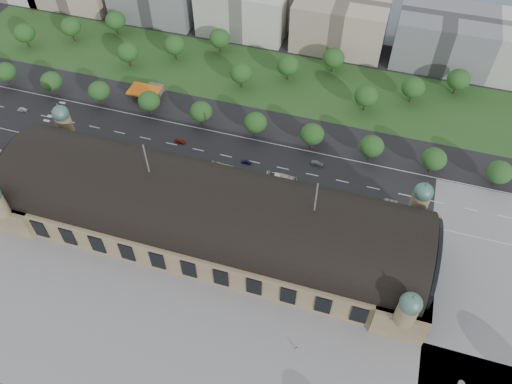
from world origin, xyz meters
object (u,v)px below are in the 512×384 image
(parked_car_3, at_px, (113,155))
(parked_car_6, at_px, (137,167))
(traffic_car_0, at_px, (23,109))
(traffic_car_6, at_px, (390,202))
(parked_car_5, at_px, (175,168))
(bus_west, at_px, (229,175))
(pedestrian_0, at_px, (296,348))
(parked_car_2, at_px, (128,158))
(traffic_car_5, at_px, (317,163))
(parked_car_1, at_px, (76,153))
(pedestrian_2, at_px, (463,384))
(parked_car_4, at_px, (121,156))
(traffic_car_4, at_px, (246,162))
(bus_mid, at_px, (226,170))
(traffic_car_3, at_px, (180,141))
(parked_car_0, at_px, (113,154))
(petrol_station, at_px, (150,90))
(bus_east, at_px, (281,179))

(parked_car_3, xyz_separation_m, parked_car_6, (12.23, -3.59, -0.04))
(traffic_car_0, height_order, traffic_car_6, traffic_car_0)
(parked_car_3, height_order, parked_car_5, parked_car_5)
(parked_car_3, height_order, bus_west, bus_west)
(traffic_car_0, distance_m, parked_car_3, 53.84)
(traffic_car_0, xyz_separation_m, bus_west, (101.09, -11.69, 1.07))
(pedestrian_0, bearing_deg, parked_car_2, 121.45)
(traffic_car_5, xyz_separation_m, parked_car_1, (-95.42, -22.89, -0.11))
(pedestrian_2, bearing_deg, parked_car_3, 31.61)
(traffic_car_6, height_order, parked_car_2, traffic_car_6)
(traffic_car_5, xyz_separation_m, traffic_car_6, (30.40, -11.48, -0.08))
(parked_car_4, bearing_deg, traffic_car_4, 75.15)
(traffic_car_0, bearing_deg, pedestrian_0, 69.16)
(traffic_car_6, bearing_deg, bus_mid, -83.99)
(traffic_car_0, relative_size, parked_car_5, 0.74)
(parked_car_3, distance_m, bus_west, 49.20)
(traffic_car_0, xyz_separation_m, pedestrian_0, (143.13, -72.12, 0.16))
(traffic_car_3, xyz_separation_m, parked_car_0, (-23.54, -14.91, 0.05))
(parked_car_1, distance_m, bus_west, 64.25)
(traffic_car_6, bearing_deg, petrol_station, -103.22)
(traffic_car_0, relative_size, traffic_car_6, 0.83)
(petrol_station, xyz_separation_m, parked_car_5, (29.15, -40.28, -2.14))
(traffic_car_3, xyz_separation_m, parked_car_2, (-16.41, -15.22, 0.00))
(parked_car_1, xyz_separation_m, parked_car_6, (27.06, 0.00, -0.05))
(parked_car_2, height_order, parked_car_4, parked_car_2)
(bus_west, distance_m, bus_mid, 2.97)
(bus_west, bearing_deg, traffic_car_0, 78.52)
(parked_car_1, height_order, bus_mid, bus_mid)
(traffic_car_6, bearing_deg, traffic_car_3, -91.88)
(parked_car_3, xyz_separation_m, pedestrian_0, (91.17, -58.02, 0.20))
(parked_car_3, distance_m, parked_car_5, 27.16)
(parked_car_4, distance_m, parked_car_5, 23.78)
(parked_car_0, height_order, pedestrian_2, pedestrian_2)
(traffic_car_3, bearing_deg, traffic_car_0, 88.84)
(traffic_car_3, bearing_deg, parked_car_5, -166.74)
(traffic_car_6, distance_m, parked_car_3, 111.26)
(parked_car_4, xyz_separation_m, pedestrian_2, (135.65, -54.91, 0.28))
(bus_west, bearing_deg, traffic_car_6, -89.89)
(petrol_station, bearing_deg, bus_west, -36.82)
(traffic_car_3, relative_size, parked_car_0, 1.05)
(petrol_station, xyz_separation_m, parked_car_2, (8.65, -40.59, -2.26))
(parked_car_1, bearing_deg, bus_east, 70.64)
(traffic_car_4, bearing_deg, traffic_car_6, 87.47)
(traffic_car_0, bearing_deg, parked_car_4, 82.01)
(bus_west, bearing_deg, bus_mid, 41.57)
(pedestrian_2, bearing_deg, traffic_car_5, 1.39)
(parked_car_4, distance_m, bus_east, 65.97)
(traffic_car_5, height_order, parked_car_3, traffic_car_5)
(traffic_car_5, distance_m, parked_car_3, 82.86)
(traffic_car_4, distance_m, bus_mid, 9.67)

